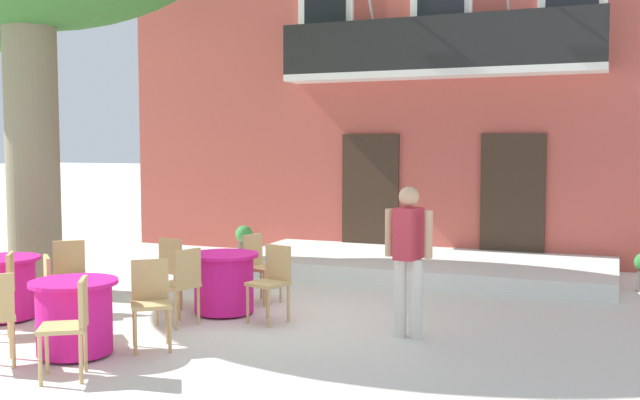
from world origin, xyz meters
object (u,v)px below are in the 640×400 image
(cafe_chair_middle_3, at_px, (258,263))
(cafe_chair_near_tree_0, at_px, (151,297))
(cafe_chair_front_3, at_px, (1,288))
(cafe_chair_near_tree_3, at_px, (72,321))
(cafe_chair_front_1, at_px, (1,267))
(cafe_table_near_tree, at_px, (74,317))
(cafe_chair_middle_1, at_px, (182,281))
(cafe_chair_near_tree_1, at_px, (58,290))
(cafe_table_front, at_px, (3,287))
(cafe_chair_front_0, at_px, (69,272))
(pedestrian_near_entrance, at_px, (408,253))
(ground_planter_left, at_px, (244,240))
(cafe_table_middle, at_px, (224,283))
(cafe_chair_middle_0, at_px, (176,267))
(cafe_chair_middle_2, at_px, (272,278))

(cafe_chair_middle_3, bearing_deg, cafe_chair_near_tree_0, -90.68)
(cafe_chair_front_3, bearing_deg, cafe_chair_middle_3, 53.89)
(cafe_chair_near_tree_3, xyz_separation_m, cafe_chair_front_1, (-2.86, 1.97, 0.00))
(cafe_table_near_tree, bearing_deg, cafe_chair_middle_1, 76.61)
(cafe_chair_near_tree_0, height_order, cafe_chair_front_3, same)
(cafe_chair_near_tree_1, bearing_deg, cafe_chair_front_1, 152.23)
(cafe_chair_front_3, bearing_deg, cafe_table_front, 133.99)
(cafe_chair_near_tree_0, relative_size, cafe_chair_front_0, 1.00)
(cafe_chair_front_3, relative_size, pedestrian_near_entrance, 0.55)
(cafe_table_front, xyz_separation_m, pedestrian_near_entrance, (4.73, 1.05, 0.54))
(cafe_chair_near_tree_0, relative_size, cafe_chair_front_3, 1.00)
(ground_planter_left, bearing_deg, cafe_chair_near_tree_3, -74.46)
(cafe_table_middle, bearing_deg, pedestrian_near_entrance, -5.38)
(cafe_chair_front_3, distance_m, pedestrian_near_entrance, 4.52)
(cafe_chair_middle_3, bearing_deg, cafe_chair_middle_1, -98.86)
(cafe_chair_near_tree_1, distance_m, cafe_table_middle, 2.03)
(cafe_table_middle, height_order, pedestrian_near_entrance, pedestrian_near_entrance)
(cafe_chair_near_tree_0, xyz_separation_m, cafe_table_front, (-2.37, 0.35, -0.14))
(cafe_table_front, bearing_deg, cafe_chair_front_3, -46.01)
(cafe_table_middle, distance_m, cafe_chair_middle_0, 0.77)
(cafe_chair_near_tree_3, bearing_deg, cafe_chair_near_tree_0, 86.69)
(cafe_chair_near_tree_0, xyz_separation_m, cafe_chair_near_tree_1, (-1.15, -0.08, 0.00))
(cafe_chair_middle_0, distance_m, cafe_chair_middle_1, 1.03)
(cafe_chair_middle_3, height_order, cafe_chair_front_0, same)
(cafe_table_near_tree, xyz_separation_m, cafe_chair_near_tree_0, (0.54, 0.53, 0.14))
(cafe_chair_near_tree_1, xyz_separation_m, cafe_chair_front_0, (-0.69, 0.96, 0.00))
(cafe_chair_middle_0, bearing_deg, cafe_table_middle, -6.10)
(cafe_chair_near_tree_3, relative_size, cafe_chair_middle_2, 1.00)
(cafe_table_near_tree, height_order, cafe_chair_near_tree_1, cafe_chair_near_tree_1)
(cafe_table_front, bearing_deg, cafe_table_middle, 29.09)
(cafe_table_middle, relative_size, cafe_chair_front_0, 0.95)
(cafe_chair_near_tree_3, height_order, pedestrian_near_entrance, pedestrian_near_entrance)
(cafe_chair_middle_0, xyz_separation_m, cafe_chair_middle_3, (0.85, 0.67, 0.00))
(cafe_table_middle, distance_m, cafe_chair_middle_3, 0.77)
(cafe_chair_middle_2, height_order, cafe_table_front, cafe_chair_middle_2)
(cafe_chair_middle_2, bearing_deg, cafe_table_front, -159.51)
(cafe_table_middle, distance_m, cafe_chair_front_3, 2.55)
(cafe_chair_front_3, height_order, pedestrian_near_entrance, pedestrian_near_entrance)
(cafe_table_middle, distance_m, cafe_chair_middle_2, 0.77)
(cafe_chair_middle_2, xyz_separation_m, cafe_chair_front_3, (-2.52, -1.68, 0.00))
(cafe_chair_near_tree_1, bearing_deg, cafe_chair_front_0, 125.61)
(cafe_chair_near_tree_1, relative_size, pedestrian_near_entrance, 0.55)
(cafe_chair_near_tree_0, bearing_deg, cafe_chair_front_0, 154.36)
(cafe_table_near_tree, relative_size, cafe_chair_middle_2, 0.95)
(cafe_chair_near_tree_1, xyz_separation_m, ground_planter_left, (-0.80, 5.74, -0.18))
(cafe_chair_near_tree_0, relative_size, cafe_chair_middle_0, 1.00)
(pedestrian_near_entrance, bearing_deg, cafe_chair_front_0, -172.95)
(cafe_table_near_tree, bearing_deg, cafe_chair_front_3, 165.75)
(cafe_table_near_tree, height_order, cafe_chair_middle_3, cafe_chair_middle_3)
(cafe_chair_middle_0, bearing_deg, cafe_chair_middle_3, 38.29)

